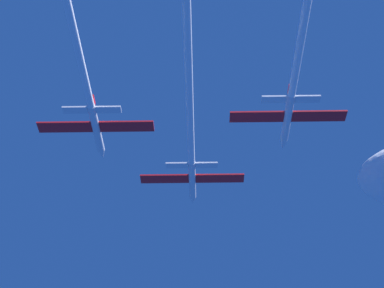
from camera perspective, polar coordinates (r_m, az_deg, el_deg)
jet_lead at (r=97.92m, az=-0.25°, el=5.06°), size 19.97×81.34×3.31m
jet_left_wing at (r=90.42m, az=-10.97°, el=10.35°), size 19.97×73.94×3.31m
jet_right_wing at (r=91.17m, az=10.35°, el=11.03°), size 19.97×71.88×3.31m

